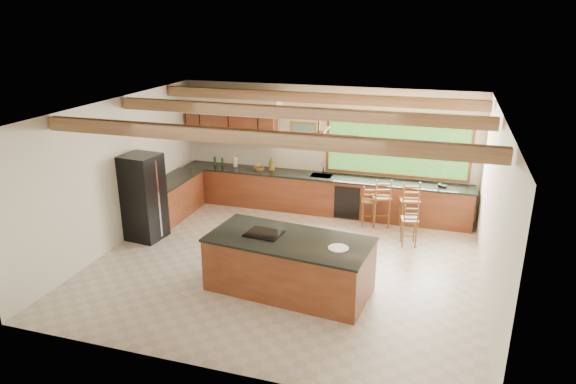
% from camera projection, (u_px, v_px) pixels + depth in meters
% --- Properties ---
extents(ground, '(7.20, 7.20, 0.00)m').
position_uv_depth(ground, '(285.00, 264.00, 9.91)').
color(ground, beige).
rests_on(ground, ground).
extents(room_shell, '(7.27, 6.54, 3.02)m').
position_uv_depth(room_shell, '(286.00, 144.00, 9.82)').
color(room_shell, beige).
rests_on(room_shell, ground).
extents(counter_run, '(7.12, 3.10, 1.27)m').
position_uv_depth(counter_run, '(284.00, 195.00, 12.26)').
color(counter_run, brown).
rests_on(counter_run, ground).
extents(island, '(2.91, 1.61, 0.99)m').
position_uv_depth(island, '(289.00, 264.00, 8.85)').
color(island, brown).
rests_on(island, ground).
extents(refrigerator, '(0.79, 0.77, 1.84)m').
position_uv_depth(refrigerator, '(144.00, 197.00, 10.79)').
color(refrigerator, black).
rests_on(refrigerator, ground).
extents(bar_stool_a, '(0.51, 0.51, 1.15)m').
position_uv_depth(bar_stool_a, '(381.00, 198.00, 11.42)').
color(bar_stool_a, brown).
rests_on(bar_stool_a, ground).
extents(bar_stool_b, '(0.42, 0.42, 0.96)m').
position_uv_depth(bar_stool_b, '(369.00, 202.00, 11.55)').
color(bar_stool_b, brown).
rests_on(bar_stool_b, ground).
extents(bar_stool_c, '(0.50, 0.50, 1.17)m').
position_uv_depth(bar_stool_c, '(409.00, 201.00, 11.23)').
color(bar_stool_c, brown).
rests_on(bar_stool_c, ground).
extents(bar_stool_d, '(0.40, 0.40, 0.94)m').
position_uv_depth(bar_stool_d, '(409.00, 221.00, 10.52)').
color(bar_stool_d, brown).
rests_on(bar_stool_d, ground).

